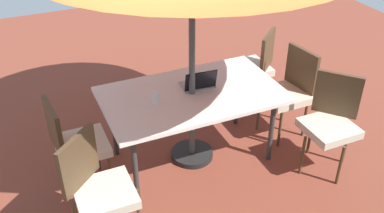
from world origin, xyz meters
TOP-DOWN VIEW (x-y plane):
  - ground_plane at (0.00, 0.00)m, footprint 10.00×10.00m
  - dining_table at (0.00, 0.00)m, footprint 1.73×1.02m
  - chair_northeast at (1.11, 0.66)m, footprint 0.59×0.59m
  - chair_southwest at (-1.09, -0.64)m, footprint 0.59×0.59m
  - chair_northwest at (-1.18, 0.66)m, footprint 0.59×0.59m
  - chair_west at (-1.15, 0.00)m, footprint 0.49×0.48m
  - chair_east at (1.16, 0.01)m, footprint 0.48×0.47m
  - laptop at (-0.10, -0.07)m, footprint 0.34×0.27m
  - cup at (0.38, 0.03)m, footprint 0.06×0.06m

SIDE VIEW (x-z plane):
  - ground_plane at x=0.00m, z-range -0.02..0.00m
  - chair_northeast at x=1.11m, z-range 0.06..1.04m
  - chair_southwest at x=-1.09m, z-range 0.06..1.04m
  - chair_northwest at x=-1.18m, z-range 0.06..1.04m
  - chair_west at x=-1.15m, z-range 0.06..1.04m
  - chair_east at x=1.16m, z-range 0.06..1.04m
  - dining_table at x=0.00m, z-range 0.33..1.11m
  - laptop at x=-0.10m, z-range 0.72..0.93m
  - cup at x=0.38m, z-range 0.78..0.90m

